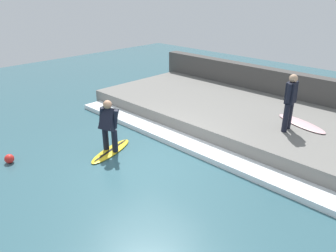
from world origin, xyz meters
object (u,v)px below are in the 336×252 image
marker_buoy (9,159)px  surfer_waiting_near (290,100)px  surfboard_waiting_near (301,123)px  surfer_riding (109,123)px  surfboard_riding (111,151)px

marker_buoy → surfer_waiting_near: bearing=-38.1°
surfboard_waiting_near → surfer_riding: bearing=142.3°
surfer_riding → marker_buoy: size_ratio=6.02×
surfer_riding → surfboard_waiting_near: bearing=-37.7°
surfer_waiting_near → surfboard_waiting_near: bearing=-11.1°
surfer_riding → surfer_waiting_near: bearing=-41.4°
surfboard_riding → surfer_riding: surfer_riding is taller
surfboard_riding → surfer_waiting_near: surfer_waiting_near is taller
surfboard_riding → surfer_waiting_near: size_ratio=1.05×
surfboard_waiting_near → marker_buoy: surfboard_waiting_near is taller
surfboard_riding → surfboard_waiting_near: (4.46, -3.44, 0.52)m
surfer_riding → surfboard_waiting_near: (4.46, -3.44, -0.32)m
surfboard_riding → marker_buoy: marker_buoy is taller
surfer_riding → surfboard_waiting_near: size_ratio=0.83×
surfboard_riding → marker_buoy: 2.65m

